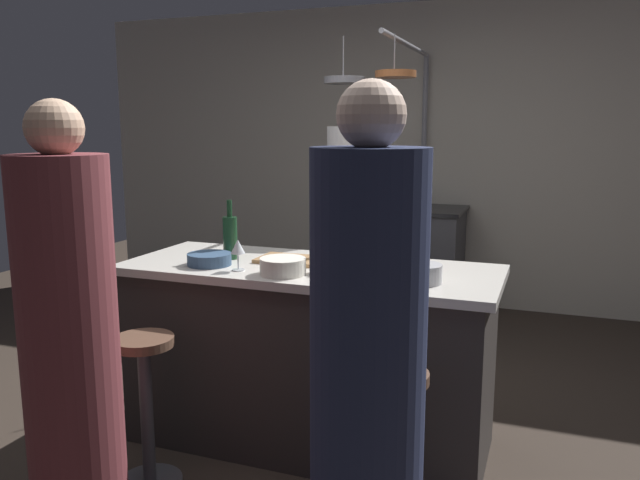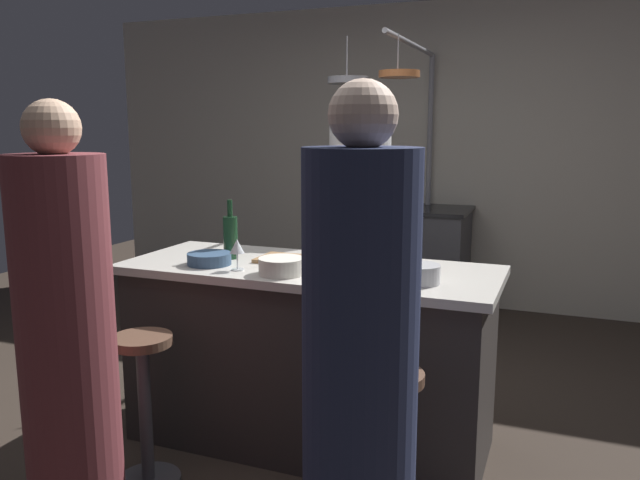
{
  "view_description": "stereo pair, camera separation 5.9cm",
  "coord_description": "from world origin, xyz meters",
  "px_view_note": "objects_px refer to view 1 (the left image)",
  "views": [
    {
      "loc": [
        1.08,
        -2.74,
        1.55
      ],
      "look_at": [
        0.0,
        0.15,
        1.0
      ],
      "focal_mm": 35.39,
      "sensor_mm": 36.0,
      "label": 1
    },
    {
      "loc": [
        1.14,
        -2.72,
        1.55
      ],
      "look_at": [
        0.0,
        0.15,
        1.0
      ],
      "focal_mm": 35.39,
      "sensor_mm": 36.0,
      "label": 2
    }
  ],
  "objects_px": {
    "stove_range": "(415,259)",
    "wine_bottle_green": "(230,237)",
    "mixing_bowl_blue": "(209,259)",
    "pepper_mill": "(331,239)",
    "wine_glass_by_chef": "(238,248)",
    "guest_left": "(70,347)",
    "potted_plant": "(158,287)",
    "guest_right": "(368,380)",
    "wine_bottle_amber": "(351,241)",
    "chef": "(357,248)",
    "mixing_bowl_ceramic": "(283,266)",
    "bar_stool_left": "(146,405)",
    "wine_glass_near_right_guest": "(333,250)",
    "wine_glass_near_left_guest": "(393,240)",
    "cutting_board": "(291,260)",
    "mixing_bowl_steel": "(421,273)",
    "wine_bottle_rose": "(398,240)",
    "bar_stool_right": "(392,449)"
  },
  "relations": [
    {
      "from": "stove_range",
      "to": "mixing_bowl_ceramic",
      "type": "bearing_deg",
      "value": -90.93
    },
    {
      "from": "wine_bottle_rose",
      "to": "mixing_bowl_ceramic",
      "type": "bearing_deg",
      "value": -142.34
    },
    {
      "from": "wine_bottle_green",
      "to": "wine_glass_near_left_guest",
      "type": "height_order",
      "value": "wine_bottle_green"
    },
    {
      "from": "bar_stool_left",
      "to": "wine_glass_near_right_guest",
      "type": "bearing_deg",
      "value": 37.53
    },
    {
      "from": "bar_stool_right",
      "to": "guest_left",
      "type": "bearing_deg",
      "value": -160.7
    },
    {
      "from": "chef",
      "to": "guest_right",
      "type": "bearing_deg",
      "value": -71.81
    },
    {
      "from": "cutting_board",
      "to": "mixing_bowl_steel",
      "type": "relative_size",
      "value": 1.76
    },
    {
      "from": "bar_stool_left",
      "to": "guest_left",
      "type": "bearing_deg",
      "value": -93.92
    },
    {
      "from": "wine_bottle_amber",
      "to": "wine_bottle_green",
      "type": "height_order",
      "value": "wine_bottle_amber"
    },
    {
      "from": "guest_left",
      "to": "wine_glass_by_chef",
      "type": "relative_size",
      "value": 11.31
    },
    {
      "from": "cutting_board",
      "to": "mixing_bowl_steel",
      "type": "height_order",
      "value": "mixing_bowl_steel"
    },
    {
      "from": "guest_right",
      "to": "mixing_bowl_ceramic",
      "type": "height_order",
      "value": "guest_right"
    },
    {
      "from": "guest_left",
      "to": "wine_glass_near_right_guest",
      "type": "bearing_deg",
      "value": 52.4
    },
    {
      "from": "guest_left",
      "to": "wine_bottle_green",
      "type": "bearing_deg",
      "value": 83.92
    },
    {
      "from": "wine_bottle_green",
      "to": "stove_range",
      "type": "bearing_deg",
      "value": 80.03
    },
    {
      "from": "cutting_board",
      "to": "wine_bottle_green",
      "type": "relative_size",
      "value": 1.07
    },
    {
      "from": "mixing_bowl_blue",
      "to": "potted_plant",
      "type": "bearing_deg",
      "value": 132.32
    },
    {
      "from": "mixing_bowl_blue",
      "to": "pepper_mill",
      "type": "bearing_deg",
      "value": 33.66
    },
    {
      "from": "wine_glass_near_right_guest",
      "to": "mixing_bowl_blue",
      "type": "relative_size",
      "value": 0.69
    },
    {
      "from": "stove_range",
      "to": "wine_bottle_green",
      "type": "distance_m",
      "value": 2.54
    },
    {
      "from": "chef",
      "to": "guest_left",
      "type": "xyz_separation_m",
      "value": [
        -0.49,
        -1.94,
        -0.05
      ]
    },
    {
      "from": "chef",
      "to": "mixing_bowl_steel",
      "type": "distance_m",
      "value": 1.24
    },
    {
      "from": "stove_range",
      "to": "chef",
      "type": "xyz_separation_m",
      "value": [
        -0.05,
        -1.52,
        0.37
      ]
    },
    {
      "from": "wine_bottle_amber",
      "to": "wine_glass_near_left_guest",
      "type": "height_order",
      "value": "wine_bottle_amber"
    },
    {
      "from": "wine_bottle_green",
      "to": "mixing_bowl_steel",
      "type": "bearing_deg",
      "value": -8.89
    },
    {
      "from": "guest_left",
      "to": "wine_glass_near_left_guest",
      "type": "relative_size",
      "value": 11.31
    },
    {
      "from": "wine_bottle_rose",
      "to": "mixing_bowl_steel",
      "type": "xyz_separation_m",
      "value": [
        0.17,
        -0.28,
        -0.09
      ]
    },
    {
      "from": "wine_glass_by_chef",
      "to": "wine_bottle_green",
      "type": "bearing_deg",
      "value": 125.88
    },
    {
      "from": "guest_left",
      "to": "bar_stool_right",
      "type": "relative_size",
      "value": 2.43
    },
    {
      "from": "guest_right",
      "to": "pepper_mill",
      "type": "xyz_separation_m",
      "value": [
        -0.53,
        1.15,
        0.22
      ]
    },
    {
      "from": "bar_stool_right",
      "to": "stove_range",
      "type": "bearing_deg",
      "value": 100.57
    },
    {
      "from": "guest_left",
      "to": "wine_bottle_rose",
      "type": "bearing_deg",
      "value": 50.59
    },
    {
      "from": "mixing_bowl_ceramic",
      "to": "bar_stool_left",
      "type": "bearing_deg",
      "value": -138.77
    },
    {
      "from": "bar_stool_right",
      "to": "wine_bottle_rose",
      "type": "distance_m",
      "value": 1.01
    },
    {
      "from": "cutting_board",
      "to": "wine_bottle_rose",
      "type": "bearing_deg",
      "value": 7.73
    },
    {
      "from": "stove_range",
      "to": "cutting_board",
      "type": "relative_size",
      "value": 2.78
    },
    {
      "from": "guest_left",
      "to": "guest_right",
      "type": "xyz_separation_m",
      "value": [
        1.11,
        0.04,
        0.02
      ]
    },
    {
      "from": "stove_range",
      "to": "chef",
      "type": "relative_size",
      "value": 0.51
    },
    {
      "from": "chef",
      "to": "wine_glass_near_left_guest",
      "type": "xyz_separation_m",
      "value": [
        0.4,
        -0.68,
        0.19
      ]
    },
    {
      "from": "mixing_bowl_steel",
      "to": "bar_stool_left",
      "type": "bearing_deg",
      "value": -156.16
    },
    {
      "from": "stove_range",
      "to": "potted_plant",
      "type": "distance_m",
      "value": 2.14
    },
    {
      "from": "pepper_mill",
      "to": "bar_stool_right",
      "type": "bearing_deg",
      "value": -56.58
    },
    {
      "from": "stove_range",
      "to": "guest_left",
      "type": "height_order",
      "value": "guest_left"
    },
    {
      "from": "stove_range",
      "to": "wine_glass_near_left_guest",
      "type": "height_order",
      "value": "wine_glass_near_left_guest"
    },
    {
      "from": "guest_left",
      "to": "wine_glass_near_left_guest",
      "type": "bearing_deg",
      "value": 54.8
    },
    {
      "from": "guest_right",
      "to": "wine_bottle_amber",
      "type": "bearing_deg",
      "value": 110.6
    },
    {
      "from": "stove_range",
      "to": "cutting_board",
      "type": "distance_m",
      "value": 2.44
    },
    {
      "from": "pepper_mill",
      "to": "wine_glass_near_right_guest",
      "type": "distance_m",
      "value": 0.31
    },
    {
      "from": "cutting_board",
      "to": "wine_glass_near_left_guest",
      "type": "xyz_separation_m",
      "value": [
        0.47,
        0.19,
        0.1
      ]
    },
    {
      "from": "wine_glass_by_chef",
      "to": "stove_range",
      "type": "bearing_deg",
      "value": 84.23
    }
  ]
}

